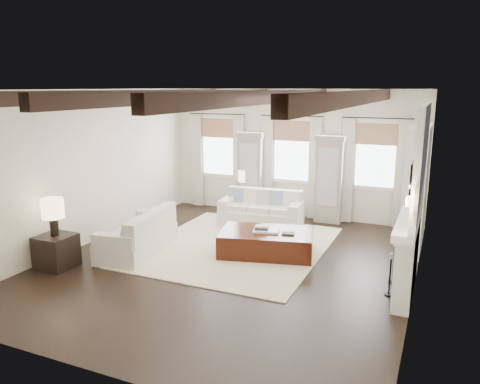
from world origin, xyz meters
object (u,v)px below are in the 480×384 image
at_px(sofa_left, 140,235).
at_px(side_table_back, 244,202).
at_px(sofa_back, 262,211).
at_px(ottoman, 267,243).
at_px(side_table_front, 56,251).

xyz_separation_m(sofa_left, side_table_back, (0.71, 3.60, -0.06)).
bearing_deg(sofa_back, sofa_left, -119.15).
bearing_deg(sofa_back, ottoman, -66.24).
xyz_separation_m(ottoman, side_table_back, (-1.65, 2.71, 0.05)).
bearing_deg(side_table_back, ottoman, -58.63).
bearing_deg(ottoman, side_table_front, -159.81).
xyz_separation_m(sofa_back, side_table_back, (-0.83, 0.84, -0.05)).
relative_size(sofa_back, ottoman, 1.11).
relative_size(sofa_back, side_table_back, 3.56).
height_order(sofa_back, side_table_front, sofa_back).
relative_size(sofa_left, side_table_front, 3.38).
bearing_deg(side_table_front, sofa_back, 58.87).
distance_m(sofa_left, ottoman, 2.53).
relative_size(sofa_back, sofa_left, 0.97).
bearing_deg(ottoman, side_table_back, 107.75).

